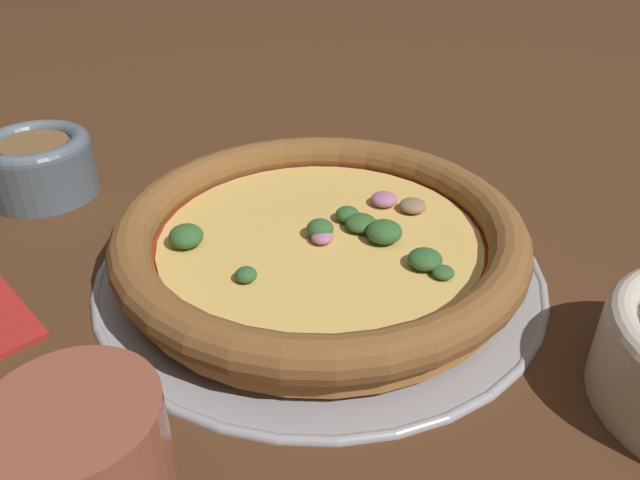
% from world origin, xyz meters
% --- Properties ---
extents(ground_plane, '(3.00, 3.00, 0.00)m').
position_xyz_m(ground_plane, '(0.00, 0.00, 0.00)').
color(ground_plane, '#4C2D19').
extents(pizza_tray, '(0.37, 0.37, 0.01)m').
position_xyz_m(pizza_tray, '(0.00, 0.00, 0.00)').
color(pizza_tray, '#9E9EA3').
rests_on(pizza_tray, ground_plane).
extents(pizza, '(0.33, 0.33, 0.04)m').
position_xyz_m(pizza, '(-0.00, -0.00, 0.03)').
color(pizza, '#A86B33').
rests_on(pizza, pizza_tray).
extents(bowl_far, '(0.11, 0.11, 0.06)m').
position_xyz_m(bowl_far, '(0.30, 0.09, 0.03)').
color(bowl_far, slate).
rests_on(bowl_far, ground_plane).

